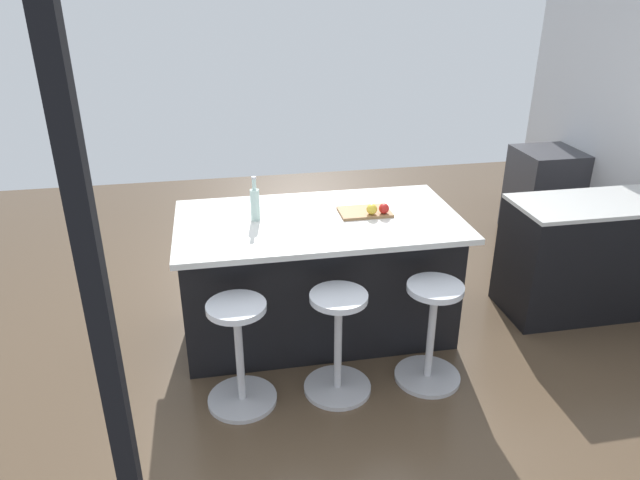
% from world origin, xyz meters
% --- Properties ---
extents(ground_plane, '(7.79, 7.79, 0.00)m').
position_xyz_m(ground_plane, '(0.00, 0.00, 0.00)').
color(ground_plane, brown).
extents(sink_cabinet, '(2.18, 0.60, 1.20)m').
position_xyz_m(sink_cabinet, '(-2.65, -0.02, 0.47)').
color(sink_cabinet, black).
rests_on(sink_cabinet, ground_plane).
extents(oven_range, '(0.60, 0.61, 0.89)m').
position_xyz_m(oven_range, '(-2.64, -1.46, 0.45)').
color(oven_range, '#38383D').
rests_on(oven_range, ground_plane).
extents(kitchen_island, '(1.97, 1.07, 0.94)m').
position_xyz_m(kitchen_island, '(-0.04, -0.08, 0.48)').
color(kitchen_island, black).
rests_on(kitchen_island, ground_plane).
extents(stool_by_window, '(0.44, 0.44, 0.72)m').
position_xyz_m(stool_by_window, '(-0.66, 0.63, 0.34)').
color(stool_by_window, '#B7B7BC').
rests_on(stool_by_window, ground_plane).
extents(stool_middle, '(0.44, 0.44, 0.72)m').
position_xyz_m(stool_middle, '(-0.04, 0.63, 0.34)').
color(stool_middle, '#B7B7BC').
rests_on(stool_middle, ground_plane).
extents(stool_near_camera, '(0.44, 0.44, 0.72)m').
position_xyz_m(stool_near_camera, '(0.58, 0.63, 0.34)').
color(stool_near_camera, '#B7B7BC').
rests_on(stool_near_camera, ground_plane).
extents(cutting_board, '(0.36, 0.24, 0.02)m').
position_xyz_m(cutting_board, '(-0.38, -0.07, 0.95)').
color(cutting_board, olive).
rests_on(cutting_board, kitchen_island).
extents(apple_yellow, '(0.07, 0.07, 0.07)m').
position_xyz_m(apple_yellow, '(-0.41, 0.01, 1.00)').
color(apple_yellow, gold).
rests_on(apple_yellow, cutting_board).
extents(apple_red, '(0.07, 0.07, 0.07)m').
position_xyz_m(apple_red, '(-0.49, 0.01, 1.00)').
color(apple_red, red).
rests_on(apple_red, cutting_board).
extents(water_bottle, '(0.06, 0.06, 0.31)m').
position_xyz_m(water_bottle, '(0.39, -0.09, 1.07)').
color(water_bottle, silver).
rests_on(water_bottle, kitchen_island).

